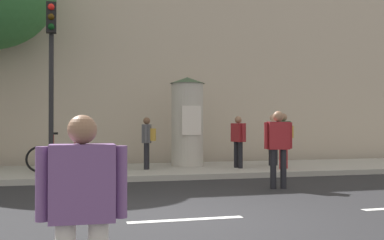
{
  "coord_description": "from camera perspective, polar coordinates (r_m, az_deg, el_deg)",
  "views": [
    {
      "loc": [
        -1.84,
        -7.04,
        1.44
      ],
      "look_at": [
        0.64,
        2.0,
        1.54
      ],
      "focal_mm": 44.77,
      "sensor_mm": 36.0,
      "label": 1
    }
  ],
  "objects": [
    {
      "name": "ground_plane",
      "position": [
        7.41,
        -0.7,
        -11.81
      ],
      "size": [
        80.0,
        80.0,
        0.0
      ],
      "primitive_type": "plane",
      "color": "#232326"
    },
    {
      "name": "sidewalk_curb",
      "position": [
        14.22,
        -7.91,
        -6.11
      ],
      "size": [
        36.0,
        4.0,
        0.15
      ],
      "primitive_type": "cube",
      "color": "#9E9B93",
      "rests_on": "ground_plane"
    },
    {
      "name": "lane_markings",
      "position": [
        7.41,
        -0.7,
        -11.78
      ],
      "size": [
        25.8,
        0.16,
        0.01
      ],
      "color": "silver",
      "rests_on": "ground_plane"
    },
    {
      "name": "building_backdrop",
      "position": [
        19.38,
        -9.83,
        8.7
      ],
      "size": [
        36.0,
        5.0,
        9.14
      ],
      "primitive_type": "cube",
      "color": "#B7A893",
      "rests_on": "ground_plane"
    },
    {
      "name": "traffic_light",
      "position": [
        12.38,
        -16.43,
        6.87
      ],
      "size": [
        0.24,
        0.45,
        4.3
      ],
      "color": "black",
      "rests_on": "sidewalk_curb"
    },
    {
      "name": "poster_column",
      "position": [
        15.13,
        -0.56,
        -0.1
      ],
      "size": [
        1.11,
        1.11,
        2.81
      ],
      "color": "#B2ADA3",
      "rests_on": "sidewalk_curb"
    },
    {
      "name": "pedestrian_with_backpack",
      "position": [
        11.02,
        10.24,
        -2.64
      ],
      "size": [
        0.66,
        0.29,
        1.76
      ],
      "color": "black",
      "rests_on": "ground_plane"
    },
    {
      "name": "pedestrian_in_red_top",
      "position": [
        3.49,
        -12.96,
        -9.81
      ],
      "size": [
        0.63,
        0.25,
        1.51
      ],
      "color": "silver",
      "rests_on": "ground_plane"
    },
    {
      "name": "pedestrian_tallest",
      "position": [
        14.04,
        -5.32,
        -2.22
      ],
      "size": [
        0.46,
        0.56,
        1.52
      ],
      "color": "black",
      "rests_on": "sidewalk_curb"
    },
    {
      "name": "pedestrian_in_dark_shirt",
      "position": [
        14.39,
        10.92,
        -1.87
      ],
      "size": [
        0.52,
        0.51,
        1.63
      ],
      "color": "maroon",
      "rests_on": "sidewalk_curb"
    },
    {
      "name": "pedestrian_in_light_jacket",
      "position": [
        14.46,
        5.53,
        -2.09
      ],
      "size": [
        0.33,
        0.65,
        1.56
      ],
      "color": "black",
      "rests_on": "sidewalk_curb"
    },
    {
      "name": "pedestrian_near_pole",
      "position": [
        15.53,
        9.64,
        -1.82
      ],
      "size": [
        0.59,
        0.39,
        1.63
      ],
      "color": "black",
      "rests_on": "sidewalk_curb"
    },
    {
      "name": "bicycle_leaning",
      "position": [
        13.73,
        -15.54,
        -4.35
      ],
      "size": [
        1.77,
        0.22,
        1.09
      ],
      "color": "black",
      "rests_on": "sidewalk_curb"
    }
  ]
}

